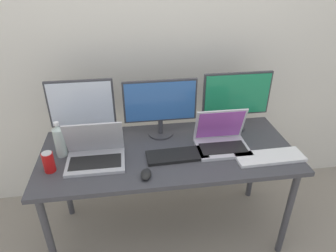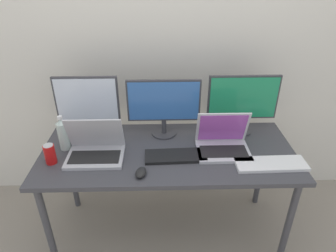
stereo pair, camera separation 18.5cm
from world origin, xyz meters
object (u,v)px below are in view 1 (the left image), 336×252
object	(u,v)px
monitor_center	(160,105)
laptop_secondary	(221,139)
soda_can_near_keyboard	(49,162)
keyboard_main	(270,157)
water_bottle	(60,141)
laptop_silver	(95,152)
keyboard_aux	(177,155)
monitor_right	(236,98)
work_desk	(168,158)
mouse_by_keyboard	(146,174)
monitor_left	(82,109)

from	to	relation	value
monitor_center	laptop_secondary	world-z (taller)	monitor_center
soda_can_near_keyboard	laptop_secondary	bearing A→B (deg)	5.88
monitor_center	soda_can_near_keyboard	bearing A→B (deg)	-155.13
keyboard_main	water_bottle	bearing A→B (deg)	169.14
laptop_silver	laptop_secondary	bearing A→B (deg)	2.95
keyboard_aux	soda_can_near_keyboard	world-z (taller)	soda_can_near_keyboard
monitor_right	work_desk	bearing A→B (deg)	-156.10
monitor_right	mouse_by_keyboard	bearing A→B (deg)	-144.82
monitor_left	work_desk	bearing A→B (deg)	-22.88
laptop_secondary	soda_can_near_keyboard	bearing A→B (deg)	-174.12
work_desk	monitor_left	world-z (taller)	monitor_left
laptop_silver	keyboard_main	bearing A→B (deg)	-7.10
monitor_center	water_bottle	distance (m)	0.68
monitor_center	laptop_silver	xyz separation A→B (m)	(-0.43, -0.25, -0.17)
monitor_left	water_bottle	xyz separation A→B (m)	(-0.13, -0.19, -0.12)
laptop_silver	laptop_secondary	world-z (taller)	same
monitor_center	keyboard_main	world-z (taller)	monitor_center
laptop_secondary	water_bottle	xyz separation A→B (m)	(-1.02, 0.04, 0.05)
monitor_left	keyboard_main	bearing A→B (deg)	-19.41
keyboard_aux	mouse_by_keyboard	xyz separation A→B (m)	(-0.21, -0.17, 0.01)
monitor_left	keyboard_aux	bearing A→B (deg)	-27.80
work_desk	keyboard_aux	world-z (taller)	keyboard_aux
laptop_secondary	water_bottle	distance (m)	1.02
monitor_right	laptop_secondary	size ratio (longest dim) A/B	1.44
mouse_by_keyboard	soda_can_near_keyboard	size ratio (longest dim) A/B	0.79
monitor_left	keyboard_aux	world-z (taller)	monitor_left
monitor_right	mouse_by_keyboard	world-z (taller)	monitor_right
water_bottle	soda_can_near_keyboard	size ratio (longest dim) A/B	1.88
monitor_right	soda_can_near_keyboard	bearing A→B (deg)	-164.43
work_desk	monitor_right	xyz separation A→B (m)	(0.51, 0.23, 0.30)
monitor_center	keyboard_aux	xyz separation A→B (m)	(0.07, -0.29, -0.22)
keyboard_aux	water_bottle	world-z (taller)	water_bottle
work_desk	monitor_right	size ratio (longest dim) A/B	3.41
water_bottle	soda_can_near_keyboard	distance (m)	0.17
laptop_silver	keyboard_aux	distance (m)	0.50
monitor_center	water_bottle	xyz separation A→B (m)	(-0.64, -0.17, -0.12)
work_desk	monitor_center	bearing A→B (deg)	96.33
work_desk	keyboard_aux	bearing A→B (deg)	-60.35
monitor_left	mouse_by_keyboard	xyz separation A→B (m)	(0.37, -0.47, -0.21)
soda_can_near_keyboard	water_bottle	bearing A→B (deg)	73.97
mouse_by_keyboard	monitor_center	bearing A→B (deg)	84.77
laptop_secondary	keyboard_aux	size ratio (longest dim) A/B	0.87
water_bottle	soda_can_near_keyboard	world-z (taller)	water_bottle
monitor_right	water_bottle	distance (m)	1.20
monitor_right	water_bottle	world-z (taller)	monitor_right
monitor_left	soda_can_near_keyboard	xyz separation A→B (m)	(-0.18, -0.34, -0.16)
keyboard_main	water_bottle	world-z (taller)	water_bottle
laptop_secondary	soda_can_near_keyboard	size ratio (longest dim) A/B	2.64
laptop_silver	water_bottle	bearing A→B (deg)	158.13
keyboard_aux	soda_can_near_keyboard	xyz separation A→B (m)	(-0.76, -0.03, 0.05)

